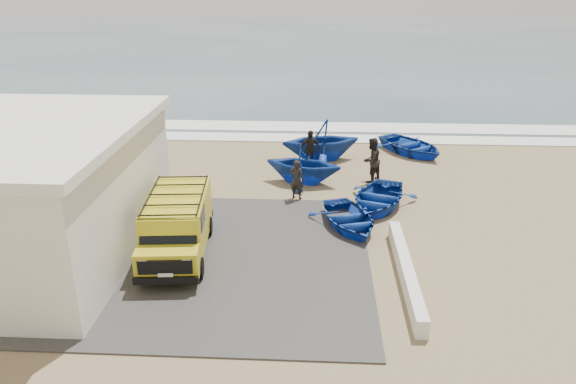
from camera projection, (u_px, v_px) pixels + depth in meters
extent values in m
plane|color=#8F7853|center=(252.00, 232.00, 19.96)|extent=(160.00, 160.00, 0.00)
cube|color=#403D3A|center=(183.00, 257.00, 18.19)|extent=(12.00, 10.00, 0.05)
cube|color=#385166|center=(302.00, 43.00, 71.93)|extent=(180.00, 88.00, 0.01)
cube|color=white|center=(277.00, 138.00, 31.08)|extent=(180.00, 1.60, 0.06)
cube|color=white|center=(280.00, 126.00, 33.41)|extent=(180.00, 2.20, 0.04)
cube|color=white|center=(7.00, 197.00, 17.74)|extent=(8.00, 9.00, 4.00)
cube|color=black|center=(143.00, 166.00, 18.71)|extent=(0.08, 0.70, 0.90)
cube|color=silver|center=(406.00, 271.00, 16.82)|extent=(0.35, 6.00, 0.55)
cube|color=gold|center=(178.00, 218.00, 18.32)|extent=(2.17, 3.90, 1.58)
cube|color=gold|center=(168.00, 262.00, 16.32)|extent=(1.90, 1.03, 0.86)
cube|color=black|center=(168.00, 232.00, 16.45)|extent=(1.70, 0.48, 0.69)
cube|color=black|center=(165.00, 267.00, 15.86)|extent=(1.55, 0.22, 0.43)
cube|color=black|center=(166.00, 280.00, 15.99)|extent=(1.87, 0.31, 0.21)
cube|color=black|center=(176.00, 194.00, 17.96)|extent=(2.05, 3.60, 0.06)
cylinder|color=black|center=(142.00, 269.00, 16.80)|extent=(0.27, 0.69, 0.67)
cylinder|color=black|center=(160.00, 227.00, 19.57)|extent=(0.27, 0.69, 0.67)
cylinder|color=black|center=(200.00, 268.00, 16.86)|extent=(0.27, 0.69, 0.67)
cylinder|color=black|center=(209.00, 226.00, 19.63)|extent=(0.27, 0.69, 0.67)
imported|color=#143C9F|center=(349.00, 219.00, 20.20)|extent=(3.34, 3.98, 0.71)
imported|color=#143C9F|center=(378.00, 198.00, 21.92)|extent=(3.82, 4.48, 0.79)
imported|color=#143C9F|center=(303.00, 164.00, 24.30)|extent=(3.94, 3.62, 1.75)
imported|color=#143C9F|center=(321.00, 140.00, 27.19)|extent=(4.56, 4.20, 2.00)
imported|color=#143C9F|center=(411.00, 146.00, 28.38)|extent=(4.54, 4.83, 0.81)
imported|color=black|center=(297.00, 179.00, 22.61)|extent=(0.70, 0.58, 1.65)
imported|color=black|center=(372.00, 160.00, 24.39)|extent=(1.21, 1.22, 1.98)
imported|color=black|center=(310.00, 149.00, 26.22)|extent=(1.14, 0.82, 1.79)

